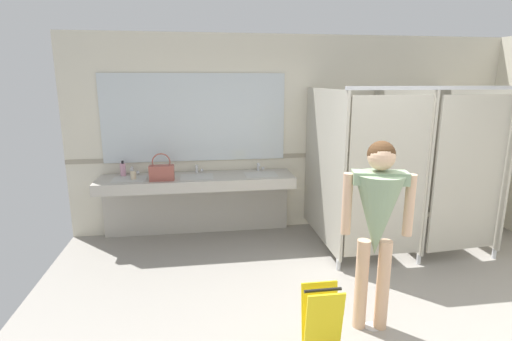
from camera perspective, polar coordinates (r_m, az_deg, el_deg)
name	(u,v)px	position (r m, az deg, el deg)	size (l,w,h in m)	color
wall_back	(302,134)	(5.65, 6.70, 5.31)	(6.41, 0.12, 2.70)	beige
wall_back_tile_band	(303,155)	(5.64, 6.78, 2.21)	(6.41, 0.01, 0.06)	#9E937F
vanity_counter	(197,191)	(5.32, -8.52, -3.00)	(2.53, 0.59, 0.98)	#B2ADA3
mirror_panel	(195,118)	(5.35, -8.88, 7.57)	(2.43, 0.02, 1.17)	silver
bathroom_stalls	(405,166)	(5.15, 20.85, 0.58)	(2.02, 1.51, 2.04)	#B2AD9E
person_standing	(377,214)	(3.36, 17.22, -6.09)	(0.56, 0.48, 1.64)	#DBAD89
handbag	(162,172)	(5.03, -13.56, -0.19)	(0.30, 0.13, 0.35)	#934C42
soap_dispenser	(123,169)	(5.42, -18.79, 0.16)	(0.07, 0.07, 0.20)	#D899B2
paper_cup	(133,175)	(5.19, -17.42, -0.68)	(0.07, 0.07, 0.10)	beige
wet_floor_sign	(322,325)	(3.17, 9.51, -21.27)	(0.28, 0.19, 0.62)	yellow
floor_drain_cover	(372,326)	(3.82, 16.54, -20.89)	(0.14, 0.14, 0.01)	#B7BABF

